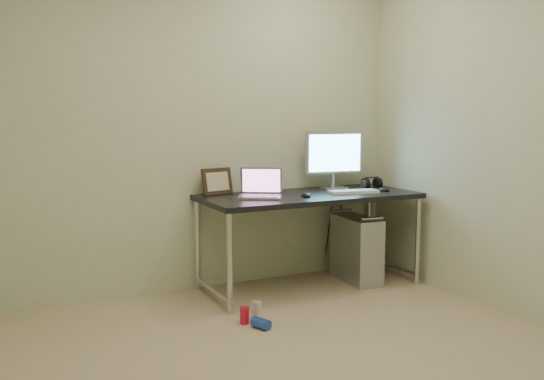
{
  "coord_description": "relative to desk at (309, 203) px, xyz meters",
  "views": [
    {
      "loc": [
        -1.51,
        -2.72,
        1.39
      ],
      "look_at": [
        0.34,
        1.03,
        0.85
      ],
      "focal_mm": 40.0,
      "sensor_mm": 36.0,
      "label": 1
    }
  ],
  "objects": [
    {
      "name": "floor",
      "position": [
        -0.84,
        -1.38,
        -0.68
      ],
      "size": [
        3.5,
        3.5,
        0.0
      ],
      "primitive_type": "plane",
      "color": "tan",
      "rests_on": "ground"
    },
    {
      "name": "wall_back",
      "position": [
        -0.84,
        0.37,
        0.57
      ],
      "size": [
        3.5,
        0.02,
        2.5
      ],
      "primitive_type": "cube",
      "color": "beige",
      "rests_on": "ground"
    },
    {
      "name": "wall_right",
      "position": [
        0.91,
        -1.38,
        0.57
      ],
      "size": [
        0.02,
        3.5,
        2.5
      ],
      "primitive_type": "cube",
      "color": "beige",
      "rests_on": "ground"
    },
    {
      "name": "desk",
      "position": [
        0.0,
        0.0,
        0.0
      ],
      "size": [
        1.71,
        0.75,
        0.75
      ],
      "color": "black",
      "rests_on": "ground"
    },
    {
      "name": "tower_computer",
      "position": [
        0.44,
        -0.02,
        -0.41
      ],
      "size": [
        0.26,
        0.53,
        0.57
      ],
      "rotation": [
        0.0,
        0.0,
        -0.07
      ],
      "color": "silver",
      "rests_on": "ground"
    },
    {
      "name": "cable_a",
      "position": [
        0.39,
        0.32,
        -0.28
      ],
      "size": [
        0.01,
        0.16,
        0.69
      ],
      "primitive_type": "cylinder",
      "rotation": [
        0.21,
        0.0,
        0.0
      ],
      "color": "black",
      "rests_on": "ground"
    },
    {
      "name": "cable_b",
      "position": [
        0.48,
        0.3,
        -0.3
      ],
      "size": [
        0.02,
        0.11,
        0.71
      ],
      "primitive_type": "cylinder",
      "rotation": [
        0.14,
        0.0,
        0.09
      ],
      "color": "black",
      "rests_on": "ground"
    },
    {
      "name": "can_red",
      "position": [
        -0.81,
        -0.56,
        -0.62
      ],
      "size": [
        0.06,
        0.06,
        0.11
      ],
      "primitive_type": "cylinder",
      "rotation": [
        0.0,
        0.0,
        0.02
      ],
      "color": "red",
      "rests_on": "ground"
    },
    {
      "name": "can_white",
      "position": [
        -0.69,
        -0.51,
        -0.62
      ],
      "size": [
        0.09,
        0.09,
        0.12
      ],
      "primitive_type": "cylinder",
      "rotation": [
        0.0,
        0.0,
        -0.39
      ],
      "color": "silver",
      "rests_on": "ground"
    },
    {
      "name": "can_blue",
      "position": [
        -0.75,
        -0.69,
        -0.64
      ],
      "size": [
        0.11,
        0.14,
        0.07
      ],
      "primitive_type": "cylinder",
      "rotation": [
        1.57,
        0.0,
        0.39
      ],
      "color": "#2045AA",
      "rests_on": "ground"
    },
    {
      "name": "laptop",
      "position": [
        -0.42,
        -0.0,
        0.12
      ],
      "size": [
        0.41,
        0.38,
        0.22
      ],
      "rotation": [
        0.0,
        0.0,
        -0.53
      ],
      "color": "#B1B1B9",
      "rests_on": "desk"
    },
    {
      "name": "monitor",
      "position": [
        0.35,
        0.2,
        0.35
      ],
      "size": [
        0.51,
        0.17,
        0.48
      ],
      "rotation": [
        0.0,
        0.0,
        -0.11
      ],
      "color": "#B1B1B9",
      "rests_on": "desk"
    },
    {
      "name": "keyboard",
      "position": [
        0.33,
        -0.12,
        0.09
      ],
      "size": [
        0.41,
        0.19,
        0.02
      ],
      "primitive_type": "cube",
      "rotation": [
        0.0,
        0.0,
        -0.17
      ],
      "color": "white",
      "rests_on": "desk"
    },
    {
      "name": "mouse_right",
      "position": [
        0.63,
        -0.12,
        0.09
      ],
      "size": [
        0.08,
        0.12,
        0.04
      ],
      "primitive_type": "ellipsoid",
      "rotation": [
        0.0,
        0.0,
        0.08
      ],
      "color": "black",
      "rests_on": "desk"
    },
    {
      "name": "mouse_left",
      "position": [
        -0.11,
        -0.14,
        0.09
      ],
      "size": [
        0.08,
        0.12,
        0.04
      ],
      "primitive_type": "ellipsoid",
      "rotation": [
        0.0,
        0.0,
        -0.11
      ],
      "color": "black",
      "rests_on": "desk"
    },
    {
      "name": "headphones",
      "position": [
        0.69,
        0.14,
        0.1
      ],
      "size": [
        0.17,
        0.1,
        0.11
      ],
      "rotation": [
        0.0,
        0.0,
        -0.05
      ],
      "color": "black",
      "rests_on": "desk"
    },
    {
      "name": "picture_frame",
      "position": [
        -0.66,
        0.29,
        0.18
      ],
      "size": [
        0.27,
        0.12,
        0.21
      ],
      "primitive_type": "cube",
      "rotation": [
        -0.21,
        0.0,
        0.2
      ],
      "color": "black",
      "rests_on": "desk"
    },
    {
      "name": "webcam",
      "position": [
        -0.35,
        0.27,
        0.15
      ],
      "size": [
        0.04,
        0.03,
        0.11
      ],
      "rotation": [
        0.0,
        0.0,
        0.1
      ],
      "color": "silver",
      "rests_on": "desk"
    }
  ]
}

